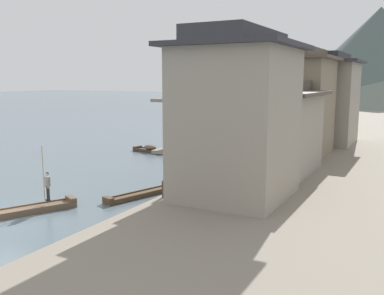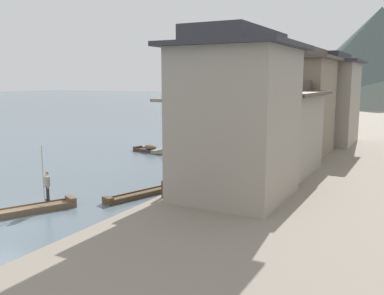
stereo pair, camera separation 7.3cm
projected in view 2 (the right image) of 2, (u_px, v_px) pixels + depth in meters
ground_plane at (0, 220)px, 22.00m from camera, size 400.00×400.00×0.00m
riverbank_right at (380, 150)px, 40.72m from camera, size 18.00×110.00×0.94m
boat_foreground_poled at (33, 209)px, 23.24m from camera, size 3.00×4.58×0.52m
boatman_person at (47, 183)px, 23.52m from camera, size 0.55×0.34×3.04m
boat_moored_nearest at (145, 193)px, 26.56m from camera, size 2.49×5.74×0.42m
boat_moored_second at (150, 149)px, 42.30m from camera, size 4.07×1.75×0.77m
boat_moored_third at (267, 149)px, 43.34m from camera, size 1.41×5.66×0.47m
boat_moored_far at (313, 126)px, 64.05m from camera, size 1.51×5.50×0.50m
house_waterfront_nearest at (236, 117)px, 22.38m from camera, size 6.53×6.96×8.74m
house_waterfront_second at (274, 128)px, 28.89m from camera, size 6.22×8.15×6.14m
house_waterfront_tall at (299, 103)px, 35.36m from camera, size 5.78×7.64×8.74m
house_waterfront_narrow at (325, 99)px, 41.96m from camera, size 6.83×7.85×8.74m
mooring_post_dock_near at (163, 189)px, 22.66m from camera, size 0.20×0.20×0.91m
mooring_post_dock_mid at (218, 166)px, 28.70m from camera, size 0.20×0.20×0.91m
mooring_post_dock_far at (251, 152)px, 34.15m from camera, size 0.20×0.20×0.88m
hill_far_west at (253, 83)px, 117.69m from camera, size 44.76×44.76×12.20m
hill_far_centre at (379, 58)px, 108.45m from camera, size 50.39×50.39×25.17m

